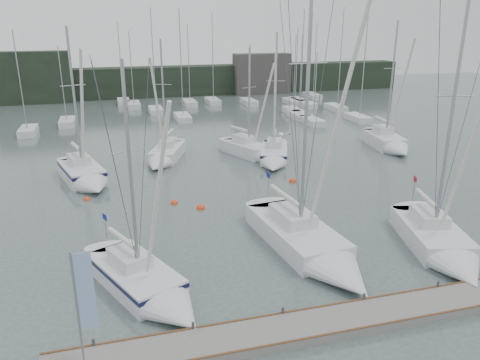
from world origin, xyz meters
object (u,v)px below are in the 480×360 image
object	(u,v)px
sailboat_mid_b	(163,157)
sailboat_mid_c	(256,152)
sailboat_near_center	(317,251)
buoy_c	(87,200)
sailboat_near_left	(151,289)
sailboat_mid_d	(274,157)
dock_banner	(83,298)
sailboat_near_right	(444,249)
buoy_a	(201,208)
sailboat_mid_e	(390,144)
buoy_d	(174,203)
buoy_b	(293,182)
sailboat_mid_a	(86,177)

from	to	relation	value
sailboat_mid_b	sailboat_mid_c	size ratio (longest dim) A/B	1.07
sailboat_near_center	buoy_c	bearing A→B (deg)	127.48
sailboat_near_left	sailboat_mid_d	distance (m)	23.58
sailboat_near_center	dock_banner	world-z (taller)	sailboat_near_center
sailboat_near_right	sailboat_near_center	bearing A→B (deg)	-178.29
sailboat_mid_b	dock_banner	distance (m)	27.45
sailboat_mid_d	sailboat_mid_c	bearing A→B (deg)	137.75
dock_banner	sailboat_near_center	bearing A→B (deg)	16.36
buoy_a	dock_banner	bearing A→B (deg)	-115.79
sailboat_near_left	sailboat_mid_d	bearing A→B (deg)	31.77
sailboat_mid_b	sailboat_mid_e	size ratio (longest dim) A/B	0.88
buoy_c	sailboat_mid_d	bearing A→B (deg)	17.26
sailboat_mid_b	buoy_d	bearing A→B (deg)	-71.12
buoy_b	buoy_d	distance (m)	10.31
sailboat_mid_d	sailboat_near_center	bearing A→B (deg)	-81.44
sailboat_mid_c	sailboat_mid_e	bearing A→B (deg)	-27.81
buoy_b	dock_banner	xyz separation A→B (m)	(-15.52, -18.36, 3.17)
sailboat_near_left	sailboat_mid_d	size ratio (longest dim) A/B	0.97
buoy_b	buoy_c	xyz separation A→B (m)	(-16.22, 0.33, 0.00)
sailboat_mid_c	sailboat_mid_d	distance (m)	2.41
buoy_c	buoy_d	bearing A→B (deg)	-22.14
sailboat_mid_a	sailboat_mid_e	world-z (taller)	sailboat_mid_e
buoy_c	sailboat_mid_b	bearing A→B (deg)	50.25
sailboat_near_center	sailboat_mid_e	world-z (taller)	sailboat_near_center
buoy_a	buoy_c	distance (m)	8.75
sailboat_mid_e	buoy_d	xyz separation A→B (m)	(-23.32, -8.73, -0.62)
sailboat_mid_a	sailboat_mid_b	world-z (taller)	sailboat_mid_a
sailboat_mid_c	buoy_d	distance (m)	13.48
sailboat_mid_d	buoy_a	bearing A→B (deg)	-112.91
sailboat_mid_b	buoy_d	xyz separation A→B (m)	(-0.50, -10.48, -0.54)
sailboat_near_left	buoy_a	bearing A→B (deg)	42.68
sailboat_mid_d	buoy_d	distance (m)	12.87
sailboat_mid_e	buoy_d	bearing A→B (deg)	-151.49
sailboat_mid_b	sailboat_mid_c	bearing A→B (deg)	16.97
buoy_b	sailboat_mid_a	bearing A→B (deg)	167.02
sailboat_mid_b	dock_banner	xyz separation A→B (m)	(-5.95, -26.67, 2.63)
sailboat_near_center	buoy_a	size ratio (longest dim) A/B	28.43
sailboat_mid_a	buoy_c	world-z (taller)	sailboat_mid_a
sailboat_near_left	buoy_c	world-z (taller)	sailboat_near_left
sailboat_mid_c	buoy_d	size ratio (longest dim) A/B	19.99
sailboat_mid_c	buoy_d	world-z (taller)	sailboat_mid_c
sailboat_mid_b	buoy_c	bearing A→B (deg)	-108.15
sailboat_near_left	buoy_c	distance (m)	14.85
sailboat_near_center	sailboat_mid_c	size ratio (longest dim) A/B	1.63
sailboat_near_right	sailboat_mid_b	world-z (taller)	sailboat_near_right
sailboat_mid_a	buoy_d	size ratio (longest dim) A/B	23.83
sailboat_mid_e	buoy_a	distance (m)	23.93
buoy_d	sailboat_near_left	bearing A→B (deg)	-103.07
buoy_a	sailboat_near_left	bearing A→B (deg)	-112.94
sailboat_near_left	sailboat_mid_d	xyz separation A→B (m)	(13.13, 19.58, 0.03)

